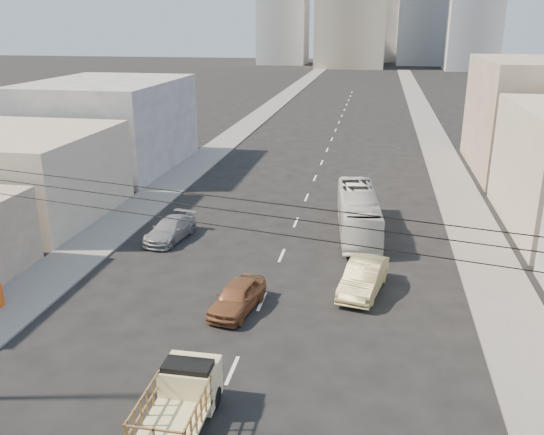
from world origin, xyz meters
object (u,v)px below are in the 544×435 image
(sedan_brown, at_px, (237,297))
(flatbed_pickup, at_px, (180,398))
(city_bus, at_px, (358,212))
(sedan_grey, at_px, (170,229))
(sedan_tan, at_px, (364,278))

(sedan_brown, bearing_deg, flatbed_pickup, -78.96)
(city_bus, relative_size, sedan_grey, 2.13)
(flatbed_pickup, distance_m, sedan_brown, 8.43)
(sedan_grey, bearing_deg, flatbed_pickup, -60.38)
(sedan_brown, distance_m, sedan_tan, 6.59)
(flatbed_pickup, height_order, sedan_grey, flatbed_pickup)
(flatbed_pickup, height_order, city_bus, city_bus)
(flatbed_pickup, relative_size, city_bus, 0.45)
(sedan_brown, xyz_separation_m, sedan_tan, (5.83, 3.05, 0.08))
(flatbed_pickup, relative_size, sedan_brown, 1.06)
(city_bus, xyz_separation_m, sedan_tan, (0.64, -8.78, -0.58))
(flatbed_pickup, distance_m, city_bus, 20.89)
(flatbed_pickup, height_order, sedan_tan, flatbed_pickup)
(sedan_brown, height_order, sedan_tan, sedan_tan)
(city_bus, bearing_deg, sedan_brown, -119.56)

